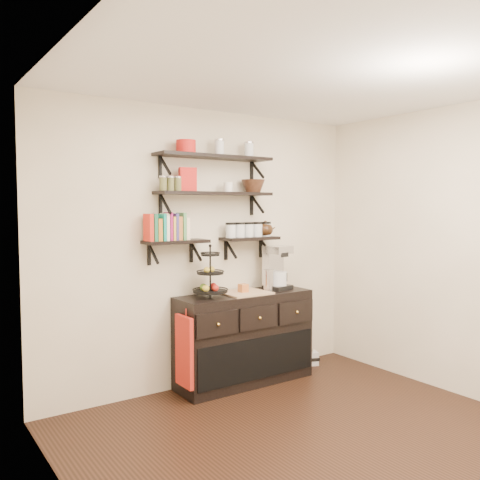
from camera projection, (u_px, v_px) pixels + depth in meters
The scene contains 23 objects.
floor at pixel (333, 449), 3.68m from camera, with size 3.50×3.50×0.00m, color black.
ceiling at pixel (338, 70), 3.50m from camera, with size 3.50×3.50×0.02m, color white.
back_wall at pixel (208, 248), 5.03m from camera, with size 3.50×0.02×2.70m, color white.
left_wall at pixel (90, 287), 2.60m from camera, with size 0.02×3.50×2.70m, color white.
right_wall at pixel (474, 252), 4.58m from camera, with size 0.02×3.50×2.70m, color white.
shelf_top at pixel (215, 157), 4.86m from camera, with size 1.20×0.27×0.23m.
shelf_mid at pixel (215, 194), 4.89m from camera, with size 1.20×0.27×0.23m.
shelf_low_left at pixel (176, 242), 4.69m from camera, with size 0.60×0.25×0.23m.
shelf_low_right at pixel (249, 239), 5.16m from camera, with size 0.60×0.25×0.23m.
cookbooks at pixel (169, 228), 4.64m from camera, with size 0.40×0.15×0.26m.
glass_canisters at pixel (249, 231), 5.15m from camera, with size 0.54×0.10×0.13m.
sideboard at pixel (244, 338), 5.05m from camera, with size 1.40×0.50×0.92m.
fruit_stand at pixel (210, 280), 4.79m from camera, with size 0.33×0.33×0.48m.
candle at pixel (243, 288), 5.01m from camera, with size 0.08×0.08×0.08m, color #BA622A.
coffee_maker at pixel (276, 268), 5.27m from camera, with size 0.29×0.29×0.45m.
thermal_carafe at pixel (269, 280), 5.16m from camera, with size 0.11×0.11×0.22m, color silver.
apron at pixel (184, 351), 4.56m from camera, with size 0.04×0.28×0.64m, color #B22513.
radio at pixel (305, 358), 5.64m from camera, with size 0.30×0.24×0.16m.
recipe_box at pixel (188, 179), 4.71m from camera, with size 0.16×0.06×0.22m, color red.
walnut_bowl at pixel (253, 186), 5.13m from camera, with size 0.24×0.24×0.13m, color black, non-canonical shape.
ramekins at pixel (228, 187), 4.96m from camera, with size 0.09×0.09×0.10m, color white.
teapot at pixel (265, 228), 5.27m from camera, with size 0.22×0.16×0.16m, color #311D0E, non-canonical shape.
red_pot at pixel (186, 147), 4.68m from camera, with size 0.18×0.18×0.12m, color red.
Camera 1 is at (-2.58, -2.56, 1.76)m, focal length 38.00 mm.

